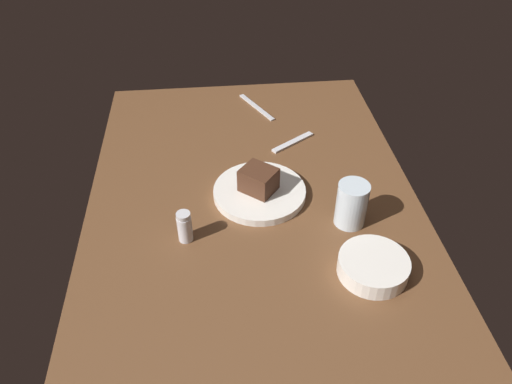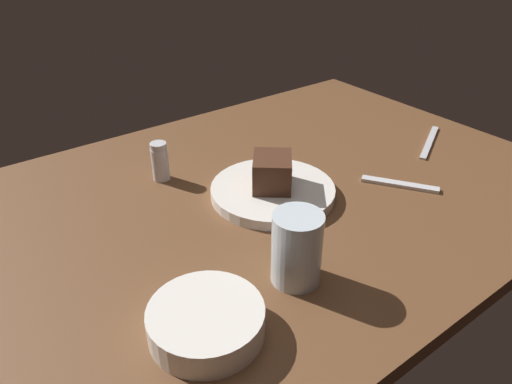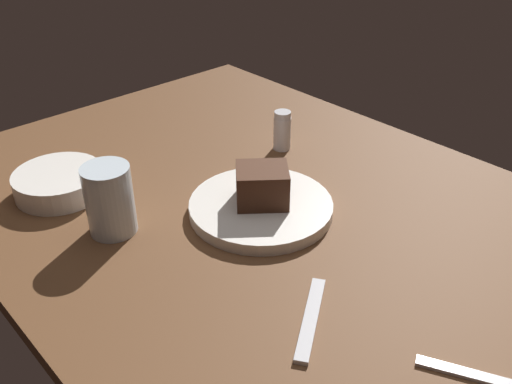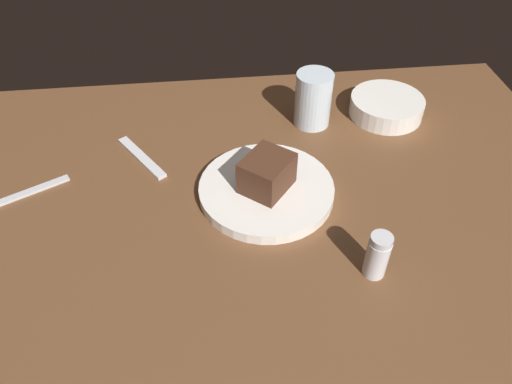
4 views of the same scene
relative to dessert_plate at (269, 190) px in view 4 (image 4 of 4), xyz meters
The scene contains 8 objects.
dining_table 3.06cm from the dessert_plate, 106.31° to the right, with size 120.00×84.00×3.00cm, color brown.
dessert_plate is the anchor object (origin of this frame).
chocolate_cake_slice 4.16cm from the dessert_plate, 158.55° to the right, with size 7.11×8.35×6.19cm, color #472819.
salt_shaker 23.29cm from the dessert_plate, 54.43° to the right, with size 3.44×3.44×7.98cm.
water_glass 24.04cm from the dessert_plate, 60.49° to the left, with size 7.46×7.46×11.30cm, color silver.
side_bowl 35.27cm from the dessert_plate, 37.74° to the left, with size 15.34×15.34×4.03cm, color white.
dessert_spoon 26.13cm from the dessert_plate, 151.81° to the left, with size 15.00×1.80×0.70cm, color silver.
butter_knife 44.64cm from the dessert_plate, behind, with size 19.00×1.40×0.50cm, color silver.
Camera 4 is at (-8.72, -59.51, 62.32)cm, focal length 33.89 mm.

